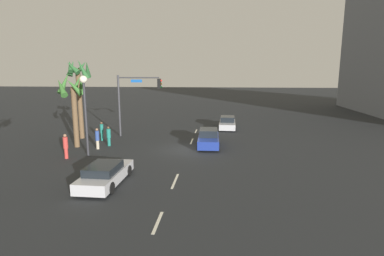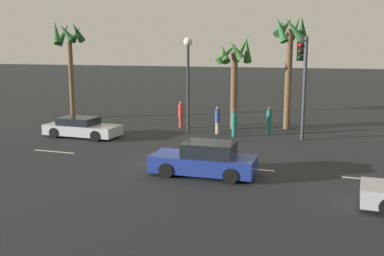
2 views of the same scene
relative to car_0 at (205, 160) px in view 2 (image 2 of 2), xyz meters
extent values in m
plane|color=#232628|center=(-1.34, 1.62, -0.67)|extent=(220.00, 220.00, 0.00)
cube|color=silver|center=(-8.86, 1.62, -0.66)|extent=(2.46, 0.14, 0.01)
cube|color=silver|center=(1.61, 1.62, -0.66)|extent=(2.31, 0.14, 0.01)
cube|color=silver|center=(6.60, 1.62, -0.66)|extent=(1.94, 0.14, 0.01)
cube|color=navy|center=(-0.07, 0.00, -0.15)|extent=(4.52, 1.87, 0.71)
cube|color=black|center=(0.20, 0.01, 0.50)|extent=(2.19, 1.60, 0.60)
cylinder|color=black|center=(-1.43, -0.86, -0.35)|extent=(0.65, 0.24, 0.64)
cylinder|color=black|center=(-1.48, 0.79, -0.35)|extent=(0.65, 0.24, 0.64)
cylinder|color=black|center=(1.34, -0.79, -0.35)|extent=(0.65, 0.24, 0.64)
cylinder|color=black|center=(1.30, 0.86, -0.35)|extent=(0.65, 0.24, 0.64)
cube|color=#B7B7BC|center=(-9.60, 5.54, -0.20)|extent=(4.71, 1.90, 0.61)
cube|color=black|center=(-9.88, 5.54, 0.33)|extent=(2.28, 1.64, 0.45)
cylinder|color=black|center=(-8.13, 6.37, -0.35)|extent=(0.64, 0.23, 0.64)
cylinder|color=black|center=(-8.16, 4.65, -0.35)|extent=(0.64, 0.23, 0.64)
cylinder|color=black|center=(-11.04, 6.42, -0.35)|extent=(0.64, 0.23, 0.64)
cylinder|color=black|center=(-11.07, 4.70, -0.35)|extent=(0.64, 0.23, 0.64)
cylinder|color=#38383D|center=(3.34, 9.03, 2.37)|extent=(0.20, 0.20, 6.08)
cylinder|color=#38383D|center=(3.35, 7.00, 5.17)|extent=(0.16, 4.07, 0.12)
cube|color=black|center=(3.37, 4.96, 4.59)|extent=(0.32, 0.32, 0.95)
sphere|color=red|center=(3.37, 4.78, 4.89)|extent=(0.20, 0.20, 0.20)
sphere|color=#392605|center=(3.37, 4.78, 4.59)|extent=(0.20, 0.20, 0.20)
sphere|color=black|center=(3.37, 4.78, 4.29)|extent=(0.20, 0.20, 0.20)
cube|color=#1959B2|center=(3.35, 7.20, 4.85)|extent=(0.05, 1.10, 0.28)
cylinder|color=#2D2D33|center=(-3.96, 9.15, 2.10)|extent=(0.18, 0.18, 5.54)
sphere|color=#F2EACC|center=(-3.96, 9.15, 5.15)|extent=(0.56, 0.56, 0.56)
cylinder|color=#B2A58C|center=(-1.98, 9.19, -0.30)|extent=(0.27, 0.27, 0.74)
cylinder|color=#2D478C|center=(-1.98, 9.19, 0.48)|extent=(0.36, 0.36, 0.81)
sphere|color=#8C664C|center=(-1.98, 9.19, 0.99)|extent=(0.22, 0.22, 0.22)
cylinder|color=#1E7266|center=(1.17, 10.07, -0.29)|extent=(0.29, 0.29, 0.75)
cylinder|color=#1E7266|center=(1.17, 10.07, 0.49)|extent=(0.39, 0.39, 0.82)
sphere|color=brown|center=(1.17, 10.07, 1.01)|extent=(0.22, 0.22, 0.22)
cylinder|color=#BF3833|center=(-4.92, 10.39, -0.28)|extent=(0.28, 0.28, 0.78)
cylinder|color=#BF3833|center=(-4.92, 10.39, 0.54)|extent=(0.38, 0.38, 0.85)
sphere|color=#8C664C|center=(-4.92, 10.39, 1.08)|extent=(0.23, 0.23, 0.23)
cylinder|color=#1E7266|center=(-0.77, 8.67, -0.31)|extent=(0.37, 0.37, 0.72)
cylinder|color=#1E7266|center=(-0.77, 8.67, 0.44)|extent=(0.49, 0.49, 0.79)
sphere|color=brown|center=(-0.77, 8.67, 0.94)|extent=(0.21, 0.21, 0.21)
cylinder|color=brown|center=(2.01, 12.43, 2.66)|extent=(0.45, 0.45, 6.66)
cone|color=#2D6633|center=(2.76, 12.44, 6.12)|extent=(0.58, 1.44, 1.49)
cone|color=#2D6633|center=(2.25, 13.15, 6.07)|extent=(1.24, 0.89, 1.61)
cone|color=#2D6633|center=(1.65, 12.95, 6.23)|extent=(1.33, 1.17, 1.33)
cone|color=#2D6633|center=(1.32, 12.54, 6.09)|extent=(0.78, 1.50, 1.32)
cone|color=#2D6633|center=(1.48, 11.72, 5.96)|extent=(1.36, 1.21, 1.84)
cone|color=#2D6633|center=(2.32, 11.62, 5.95)|extent=(1.62, 1.07, 1.70)
cylinder|color=brown|center=(-14.41, 11.68, 2.51)|extent=(0.37, 0.37, 6.36)
cone|color=#235628|center=(-13.63, 11.62, 5.94)|extent=(0.66, 1.47, 1.57)
cone|color=#235628|center=(-14.23, 12.33, 5.83)|extent=(1.42, 0.90, 1.39)
cone|color=#235628|center=(-15.21, 12.10, 5.80)|extent=(1.13, 1.47, 1.85)
cone|color=#235628|center=(-15.07, 11.00, 5.94)|extent=(1.38, 1.36, 1.93)
cone|color=#235628|center=(-14.23, 11.04, 5.90)|extent=(1.37, 0.89, 1.40)
cylinder|color=brown|center=(-1.43, 11.27, 1.90)|extent=(0.44, 0.44, 5.14)
cone|color=#38702D|center=(-0.60, 11.35, 4.62)|extent=(0.68, 1.28, 1.74)
cone|color=#38702D|center=(-1.13, 12.16, 4.75)|extent=(1.56, 0.99, 1.90)
cone|color=#38702D|center=(-2.08, 11.93, 4.46)|extent=(1.67, 1.65, 1.63)
cone|color=#38702D|center=(-2.07, 10.80, 4.48)|extent=(1.32, 1.53, 1.55)
cone|color=#38702D|center=(-1.20, 10.66, 4.63)|extent=(1.32, 0.94, 1.39)
camera|label=1|loc=(-25.49, -0.94, 5.61)|focal=28.02mm
camera|label=2|loc=(5.34, -17.38, 4.70)|focal=40.87mm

